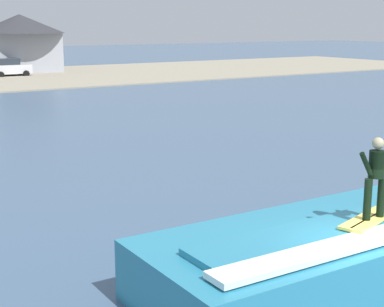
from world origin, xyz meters
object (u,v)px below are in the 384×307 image
Objects in this scene: surfboard at (369,219)px; house_gabled_white at (20,38)px; car_far_shore at (10,67)px; wave_crest at (338,251)px; surfer at (376,174)px.

surfboard is 58.25m from house_gabled_white.
wave_crest is at bearing -98.62° from car_far_shore.
car_far_shore is (8.00, 52.83, 0.29)m from wave_crest.
surfer is (0.07, -0.05, 0.97)m from surfboard.
house_gabled_white reaches higher than wave_crest.
surfer is at bearing -49.08° from wave_crest.
house_gabled_white is (10.10, 57.32, 2.34)m from surfboard.
surfer is 0.43× the size of car_far_shore.
surfboard is 1.10× the size of surfer.
surfboard is at bearing -99.99° from house_gabled_white.
surfboard is 0.97m from surfer.
wave_crest is at bearing 129.51° from surfboard.
surfer reaches higher than wave_crest.
surfer is at bearing -39.47° from surfboard.
surfer reaches higher than surfboard.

